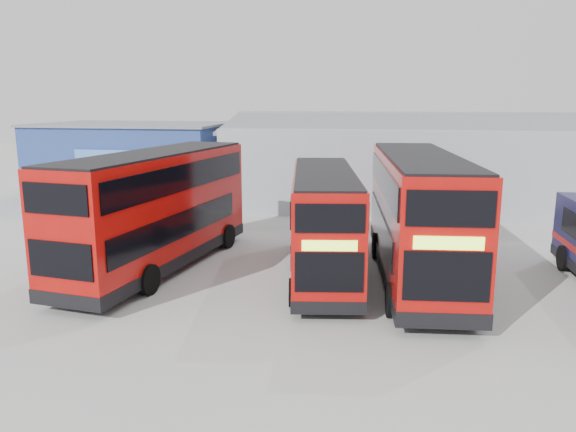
{
  "coord_description": "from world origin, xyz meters",
  "views": [
    {
      "loc": [
        2.84,
        -17.5,
        6.7
      ],
      "look_at": [
        -1.05,
        4.18,
        2.1
      ],
      "focal_mm": 35.0,
      "sensor_mm": 36.0,
      "label": 1
    }
  ],
  "objects_px": {
    "office_block": "(136,161)",
    "double_decker_right": "(418,219)",
    "panel_van": "(92,195)",
    "double_decker_left": "(157,212)",
    "double_decker_centre": "(324,224)",
    "maintenance_shed": "(470,164)"
  },
  "relations": [
    {
      "from": "office_block",
      "to": "double_decker_right",
      "type": "distance_m",
      "value": 23.19
    },
    {
      "from": "office_block",
      "to": "panel_van",
      "type": "distance_m",
      "value": 6.26
    },
    {
      "from": "office_block",
      "to": "double_decker_right",
      "type": "xyz_separation_m",
      "value": [
        18.01,
        -14.61,
        -0.22
      ]
    },
    {
      "from": "double_decker_left",
      "to": "office_block",
      "type": "bearing_deg",
      "value": -54.16
    },
    {
      "from": "double_decker_centre",
      "to": "maintenance_shed",
      "type": "bearing_deg",
      "value": 57.32
    },
    {
      "from": "office_block",
      "to": "double_decker_left",
      "type": "xyz_separation_m",
      "value": [
        7.9,
        -15.06,
        -0.24
      ]
    },
    {
      "from": "maintenance_shed",
      "to": "double_decker_centre",
      "type": "relative_size",
      "value": 3.09
    },
    {
      "from": "maintenance_shed",
      "to": "panel_van",
      "type": "relative_size",
      "value": 5.34
    },
    {
      "from": "office_block",
      "to": "double_decker_centre",
      "type": "distance_m",
      "value": 20.71
    },
    {
      "from": "office_block",
      "to": "maintenance_shed",
      "type": "xyz_separation_m",
      "value": [
        22.0,
        2.01,
        0.02
      ]
    },
    {
      "from": "double_decker_left",
      "to": "double_decker_centre",
      "type": "height_order",
      "value": "double_decker_left"
    },
    {
      "from": "double_decker_right",
      "to": "double_decker_centre",
      "type": "bearing_deg",
      "value": 177.13
    },
    {
      "from": "double_decker_left",
      "to": "maintenance_shed",
      "type": "bearing_deg",
      "value": -121.42
    },
    {
      "from": "double_decker_left",
      "to": "double_decker_centre",
      "type": "relative_size",
      "value": 1.15
    },
    {
      "from": "office_block",
      "to": "maintenance_shed",
      "type": "height_order",
      "value": "maintenance_shed"
    },
    {
      "from": "double_decker_centre",
      "to": "panel_van",
      "type": "xyz_separation_m",
      "value": [
        -14.4,
        8.64,
        -0.72
      ]
    },
    {
      "from": "panel_van",
      "to": "office_block",
      "type": "bearing_deg",
      "value": 74.27
    },
    {
      "from": "office_block",
      "to": "double_decker_left",
      "type": "height_order",
      "value": "office_block"
    },
    {
      "from": "office_block",
      "to": "double_decker_right",
      "type": "height_order",
      "value": "office_block"
    },
    {
      "from": "office_block",
      "to": "double_decker_centre",
      "type": "bearing_deg",
      "value": -45.52
    },
    {
      "from": "office_block",
      "to": "double_decker_centre",
      "type": "relative_size",
      "value": 1.25
    },
    {
      "from": "maintenance_shed",
      "to": "double_decker_right",
      "type": "bearing_deg",
      "value": -103.51
    }
  ]
}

